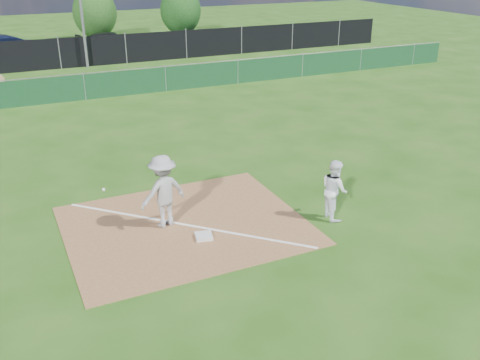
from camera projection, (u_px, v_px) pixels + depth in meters
name	position (u px, v px, depth m)	size (l,w,h in m)	color
ground	(109.00, 129.00, 21.36)	(90.00, 90.00, 0.00)	#214B10
infield_dirt	(185.00, 225.00, 13.87)	(6.00, 5.00, 0.02)	brown
foul_line	(185.00, 225.00, 13.87)	(0.08, 7.00, 0.01)	white
green_fence	(85.00, 87.00, 25.28)	(44.00, 0.05, 1.20)	#0F381C
black_fence	(60.00, 54.00, 31.81)	(46.00, 0.04, 1.80)	black
parking_lot	(51.00, 55.00, 36.32)	(46.00, 9.00, 0.01)	black
first_base	(204.00, 236.00, 13.23)	(0.41, 0.41, 0.09)	silver
play_at_first	(163.00, 191.00, 13.49)	(2.19, 0.99, 1.91)	#ACACAE
runner	(334.00, 189.00, 14.00)	(0.79, 0.62, 1.63)	white
car_mid	(9.00, 47.00, 34.53)	(1.63, 4.69, 1.54)	black
car_right	(113.00, 43.00, 36.87)	(1.92, 4.71, 1.37)	black
tree_mid	(95.00, 13.00, 41.69)	(3.37, 3.37, 3.99)	#382316
tree_right	(181.00, 10.00, 43.65)	(3.32, 3.32, 3.93)	#382316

